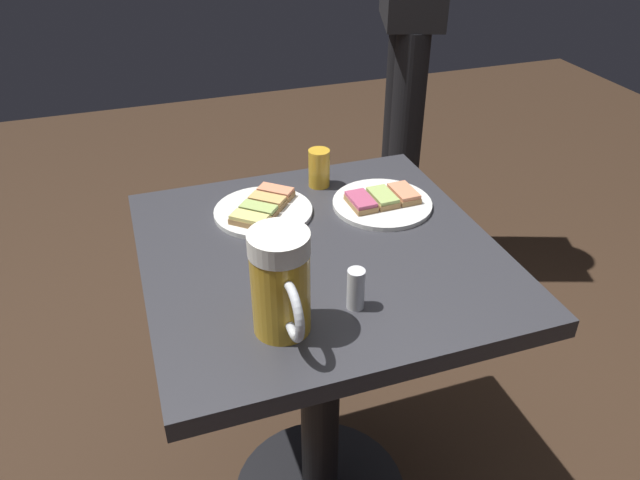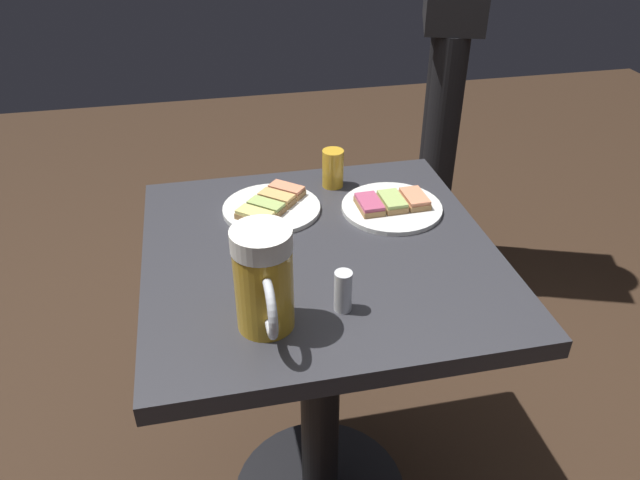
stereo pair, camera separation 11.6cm
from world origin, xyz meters
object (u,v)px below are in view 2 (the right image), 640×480
(patron_standing, at_px, (454,4))
(plate_far, at_px, (272,206))
(beer_glass_small, at_px, (333,168))
(salt_shaker, at_px, (346,291))
(plate_near, at_px, (392,206))
(beer_mug, at_px, (264,281))

(patron_standing, bearing_deg, plate_far, -23.24)
(patron_standing, bearing_deg, beer_glass_small, -19.53)
(plate_far, distance_m, beer_glass_small, 0.18)
(beer_glass_small, xyz_separation_m, salt_shaker, (-0.43, 0.08, -0.01))
(plate_near, height_order, beer_glass_small, beer_glass_small)
(patron_standing, bearing_deg, beer_mug, -14.84)
(beer_mug, height_order, beer_glass_small, beer_mug)
(beer_glass_small, distance_m, salt_shaker, 0.44)
(plate_near, bearing_deg, plate_far, 78.84)
(patron_standing, bearing_deg, salt_shaker, -10.20)
(beer_glass_small, bearing_deg, patron_standing, -38.48)
(plate_far, height_order, salt_shaker, salt_shaker)
(beer_glass_small, height_order, patron_standing, patron_standing)
(salt_shaker, relative_size, patron_standing, 0.04)
(plate_far, distance_m, beer_mug, 0.37)
(plate_far, distance_m, salt_shaker, 0.36)
(plate_near, distance_m, plate_far, 0.25)
(plate_far, bearing_deg, plate_near, -101.16)
(plate_near, xyz_separation_m, beer_glass_small, (0.13, 0.10, 0.03))
(plate_near, relative_size, salt_shaker, 2.86)
(plate_far, xyz_separation_m, beer_mug, (-0.36, 0.06, 0.08))
(beer_mug, distance_m, beer_glass_small, 0.49)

